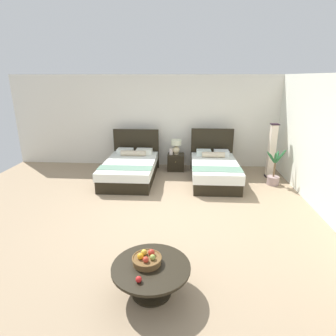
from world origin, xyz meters
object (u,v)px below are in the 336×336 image
bed_near_window (131,168)px  fruit_bowl (147,259)px  nightstand (176,162)px  table_lamp (176,146)px  potted_palm (274,174)px  bed_near_corner (214,170)px  coffee_table (151,272)px  floor_lamp_corner (272,151)px  vase (171,151)px  loose_apple (139,279)px

bed_near_window → fruit_bowl: bearing=-76.0°
nightstand → fruit_bowl: fruit_bowl is taller
table_lamp → potted_palm: potted_palm is taller
bed_near_corner → coffee_table: bearing=-105.4°
coffee_table → floor_lamp_corner: 5.25m
vase → bed_near_window: bearing=-143.5°
table_lamp → coffee_table: 4.96m
table_lamp → fruit_bowl: 4.90m
vase → fruit_bowl: size_ratio=0.49×
bed_near_window → nightstand: bed_near_window is taller
nightstand → potted_palm: size_ratio=0.52×
loose_apple → floor_lamp_corner: bearing=60.0°
bed_near_corner → coffee_table: 4.27m
potted_palm → bed_near_window: bearing=177.0°
floor_lamp_corner → bed_near_window: bearing=-174.2°
bed_near_window → floor_lamp_corner: size_ratio=1.49×
bed_near_corner → fruit_bowl: bed_near_corner is taller
coffee_table → fruit_bowl: 0.17m
bed_near_window → bed_near_corner: (2.21, -0.00, 0.01)m
bed_near_window → table_lamp: (1.18, 0.82, 0.44)m
vase → coffee_table: vase is taller
bed_near_corner → loose_apple: bed_near_corner is taller
table_lamp → loose_apple: 5.25m
bed_near_corner → vase: (-1.17, 0.76, 0.27)m
bed_near_window → vase: 1.31m
floor_lamp_corner → bed_near_corner: bearing=-165.9°
bed_near_window → coffee_table: size_ratio=2.21×
bed_near_window → fruit_bowl: 4.20m
coffee_table → nightstand: bearing=88.8°
nightstand → table_lamp: table_lamp is taller
coffee_table → floor_lamp_corner: floor_lamp_corner is taller
table_lamp → floor_lamp_corner: floor_lamp_corner is taller
bed_near_window → loose_apple: size_ratio=30.15×
bed_near_corner → table_lamp: bearing=141.3°
vase → loose_apple: bearing=-90.7°
table_lamp → fruit_bowl: size_ratio=1.14×
nightstand → fruit_bowl: 4.88m
nightstand → coffee_table: 4.93m
vase → coffee_table: size_ratio=0.19×
vase → floor_lamp_corner: (2.70, -0.38, 0.16)m
table_lamp → vase: size_ratio=2.33×
vase → nightstand: bearing=15.6°
nightstand → fruit_bowl: (-0.16, -4.87, 0.22)m
nightstand → bed_near_corner: bearing=-38.0°
bed_near_corner → nightstand: size_ratio=4.31×
fruit_bowl → potted_palm: potted_palm is taller
fruit_bowl → bed_near_corner: bearing=73.7°
bed_near_window → nightstand: size_ratio=4.53×
floor_lamp_corner → potted_palm: size_ratio=1.57×
bed_near_window → loose_apple: bearing=-77.6°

